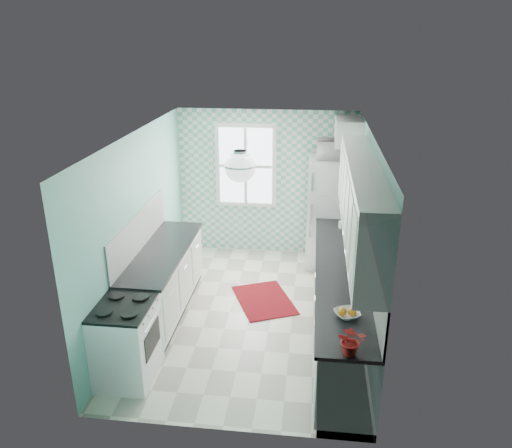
# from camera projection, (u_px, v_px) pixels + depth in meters

# --- Properties ---
(floor) EXTENTS (3.00, 4.40, 0.02)m
(floor) POSITION_uv_depth(u_px,v_px,m) (250.00, 314.00, 6.99)
(floor) COLOR #EEE5CC
(floor) RESTS_ON ground
(ceiling) EXTENTS (3.00, 4.40, 0.02)m
(ceiling) POSITION_uv_depth(u_px,v_px,m) (250.00, 135.00, 6.07)
(ceiling) COLOR white
(ceiling) RESTS_ON wall_back
(wall_back) EXTENTS (3.00, 0.02, 2.50)m
(wall_back) POSITION_uv_depth(u_px,v_px,m) (266.00, 183.00, 8.58)
(wall_back) COLOR #73BDAD
(wall_back) RESTS_ON floor
(wall_front) EXTENTS (3.00, 0.02, 2.50)m
(wall_front) POSITION_uv_depth(u_px,v_px,m) (219.00, 322.00, 4.49)
(wall_front) COLOR #73BDAD
(wall_front) RESTS_ON floor
(wall_left) EXTENTS (0.02, 4.40, 2.50)m
(wall_left) POSITION_uv_depth(u_px,v_px,m) (139.00, 226.00, 6.70)
(wall_left) COLOR #73BDAD
(wall_left) RESTS_ON floor
(wall_right) EXTENTS (0.02, 4.40, 2.50)m
(wall_right) POSITION_uv_depth(u_px,v_px,m) (367.00, 236.00, 6.37)
(wall_right) COLOR #73BDAD
(wall_right) RESTS_ON floor
(accent_wall) EXTENTS (3.00, 0.01, 2.50)m
(accent_wall) POSITION_uv_depth(u_px,v_px,m) (266.00, 183.00, 8.56)
(accent_wall) COLOR #70B9A0
(accent_wall) RESTS_ON wall_back
(window) EXTENTS (1.04, 0.05, 1.44)m
(window) POSITION_uv_depth(u_px,v_px,m) (246.00, 166.00, 8.46)
(window) COLOR white
(window) RESTS_ON wall_back
(backsplash_right) EXTENTS (0.02, 3.60, 0.51)m
(backsplash_right) POSITION_uv_depth(u_px,v_px,m) (368.00, 253.00, 6.02)
(backsplash_right) COLOR white
(backsplash_right) RESTS_ON wall_right
(backsplash_left) EXTENTS (0.02, 2.15, 0.51)m
(backsplash_left) POSITION_uv_depth(u_px,v_px,m) (139.00, 232.00, 6.65)
(backsplash_left) COLOR white
(backsplash_left) RESTS_ON wall_left
(upper_cabinets_right) EXTENTS (0.33, 3.20, 0.90)m
(upper_cabinets_right) POSITION_uv_depth(u_px,v_px,m) (361.00, 202.00, 5.60)
(upper_cabinets_right) COLOR white
(upper_cabinets_right) RESTS_ON wall_right
(upper_cabinet_fridge) EXTENTS (0.40, 0.74, 0.40)m
(upper_cabinet_fridge) POSITION_uv_depth(u_px,v_px,m) (348.00, 131.00, 7.72)
(upper_cabinet_fridge) COLOR white
(upper_cabinet_fridge) RESTS_ON wall_right
(ceiling_light) EXTENTS (0.34, 0.34, 0.35)m
(ceiling_light) POSITION_uv_depth(u_px,v_px,m) (240.00, 167.00, 5.40)
(ceiling_light) COLOR silver
(ceiling_light) RESTS_ON ceiling
(base_cabinets_right) EXTENTS (0.60, 3.60, 0.90)m
(base_cabinets_right) POSITION_uv_depth(u_px,v_px,m) (340.00, 305.00, 6.32)
(base_cabinets_right) COLOR white
(base_cabinets_right) RESTS_ON floor
(countertop_right) EXTENTS (0.63, 3.60, 0.04)m
(countertop_right) POSITION_uv_depth(u_px,v_px,m) (341.00, 272.00, 6.15)
(countertop_right) COLOR black
(countertop_right) RESTS_ON base_cabinets_right
(base_cabinets_left) EXTENTS (0.60, 2.15, 0.90)m
(base_cabinets_left) POSITION_uv_depth(u_px,v_px,m) (163.00, 283.00, 6.89)
(base_cabinets_left) COLOR white
(base_cabinets_left) RESTS_ON floor
(countertop_left) EXTENTS (0.63, 2.15, 0.04)m
(countertop_left) POSITION_uv_depth(u_px,v_px,m) (162.00, 252.00, 6.71)
(countertop_left) COLOR black
(countertop_left) RESTS_ON base_cabinets_left
(fridge) EXTENTS (0.79, 0.78, 1.81)m
(fridge) POSITION_uv_depth(u_px,v_px,m) (331.00, 213.00, 8.18)
(fridge) COLOR silver
(fridge) RESTS_ON floor
(stove) EXTENTS (0.60, 0.75, 0.90)m
(stove) POSITION_uv_depth(u_px,v_px,m) (127.00, 340.00, 5.56)
(stove) COLOR white
(stove) RESTS_ON floor
(sink) EXTENTS (0.56, 0.47, 0.53)m
(sink) POSITION_uv_depth(u_px,v_px,m) (340.00, 247.00, 6.84)
(sink) COLOR silver
(sink) RESTS_ON countertop_right
(rug) EXTENTS (1.08, 1.24, 0.02)m
(rug) POSITION_uv_depth(u_px,v_px,m) (264.00, 300.00, 7.31)
(rug) COLOR #651C0D
(rug) RESTS_ON floor
(dish_towel) EXTENTS (0.06, 0.22, 0.34)m
(dish_towel) POSITION_uv_depth(u_px,v_px,m) (316.00, 283.00, 6.81)
(dish_towel) COLOR #61A095
(dish_towel) RESTS_ON base_cabinets_right
(fruit_bowl) EXTENTS (0.33, 0.33, 0.06)m
(fruit_bowl) POSITION_uv_depth(u_px,v_px,m) (347.00, 314.00, 5.14)
(fruit_bowl) COLOR white
(fruit_bowl) RESTS_ON countertop_right
(potted_plant) EXTENTS (0.26, 0.23, 0.29)m
(potted_plant) POSITION_uv_depth(u_px,v_px,m) (352.00, 341.00, 4.51)
(potted_plant) COLOR red
(potted_plant) RESTS_ON countertop_right
(soap_bottle) EXTENTS (0.10, 0.10, 0.17)m
(soap_bottle) POSITION_uv_depth(u_px,v_px,m) (342.00, 223.00, 7.42)
(soap_bottle) COLOR #ADBCC4
(soap_bottle) RESTS_ON countertop_right
(microwave) EXTENTS (0.56, 0.39, 0.30)m
(microwave) POSITION_uv_depth(u_px,v_px,m) (335.00, 149.00, 7.80)
(microwave) COLOR white
(microwave) RESTS_ON fridge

